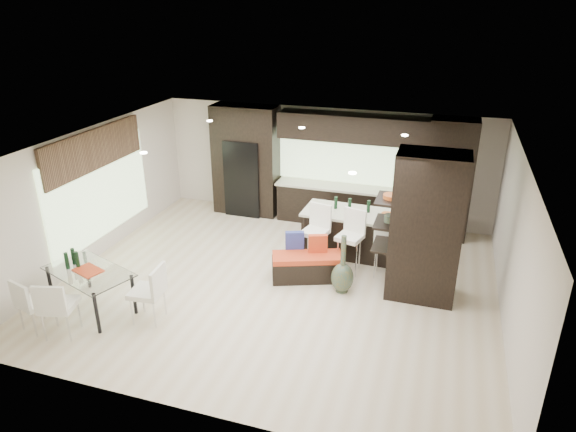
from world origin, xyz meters
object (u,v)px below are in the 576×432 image
(bench, at_px, (307,267))
(chair_far, at_px, (36,305))
(chair_near, at_px, (60,309))
(dining_table, at_px, (92,290))
(kitchen_island, at_px, (357,233))
(stool_right, at_px, (384,256))
(stool_left, at_px, (315,243))
(chair_end, at_px, (147,296))
(floor_vase, at_px, (343,264))
(stool_mid, at_px, (349,248))

(bench, distance_m, chair_far, 4.76)
(bench, xyz_separation_m, chair_far, (-3.77, -2.89, 0.18))
(chair_near, bearing_deg, dining_table, 74.98)
(kitchen_island, xyz_separation_m, stool_right, (0.69, -0.78, -0.03))
(bench, distance_m, chair_near, 4.40)
(bench, distance_m, dining_table, 3.92)
(stool_left, height_order, dining_table, stool_left)
(stool_left, distance_m, chair_end, 3.45)
(floor_vase, xyz_separation_m, dining_table, (-4.03, -1.89, -0.19))
(stool_left, xyz_separation_m, chair_end, (-2.18, -2.67, -0.05))
(floor_vase, bearing_deg, chair_near, -146.47)
(floor_vase, xyz_separation_m, chair_far, (-4.51, -2.65, -0.13))
(floor_vase, bearing_deg, stool_left, 133.32)
(chair_near, bearing_deg, stool_right, 21.63)
(chair_end, bearing_deg, chair_near, 119.38)
(stool_mid, bearing_deg, kitchen_island, 104.72)
(chair_far, relative_size, chair_end, 0.92)
(stool_right, xyz_separation_m, dining_table, (-4.68, -2.71, -0.06))
(kitchen_island, xyz_separation_m, chair_near, (-3.99, -4.26, 0.00))
(stool_left, height_order, floor_vase, floor_vase)
(kitchen_island, bearing_deg, dining_table, -136.90)
(chair_near, bearing_deg, kitchen_island, 31.87)
(chair_end, bearing_deg, stool_right, -58.14)
(stool_left, relative_size, chair_end, 1.11)
(stool_right, height_order, floor_vase, floor_vase)
(stool_mid, height_order, chair_end, stool_mid)
(kitchen_island, xyz_separation_m, stool_mid, (0.00, -0.81, 0.05))
(chair_far, bearing_deg, chair_end, 40.89)
(kitchen_island, height_order, chair_end, chair_end)
(floor_vase, relative_size, chair_far, 1.30)
(stool_right, relative_size, chair_end, 0.92)
(stool_right, bearing_deg, bench, -178.59)
(chair_near, bearing_deg, floor_vase, 18.51)
(stool_mid, relative_size, bench, 0.77)
(stool_mid, height_order, stool_right, stool_mid)
(stool_left, bearing_deg, chair_far, -124.56)
(kitchen_island, height_order, stool_mid, stool_mid)
(floor_vase, xyz_separation_m, chair_near, (-4.03, -2.67, -0.10))
(stool_right, height_order, chair_far, stool_right)
(stool_right, relative_size, bench, 0.65)
(stool_right, bearing_deg, stool_left, 160.90)
(stool_left, bearing_deg, stool_right, 14.90)
(chair_near, bearing_deg, chair_far, 162.67)
(stool_mid, bearing_deg, floor_vase, -72.44)
(stool_mid, xyz_separation_m, bench, (-0.70, -0.53, -0.26))
(chair_far, bearing_deg, stool_mid, 53.14)
(dining_table, bearing_deg, stool_left, 59.03)
(stool_left, relative_size, floor_vase, 0.92)
(kitchen_island, relative_size, chair_far, 2.58)
(dining_table, bearing_deg, stool_mid, 53.87)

